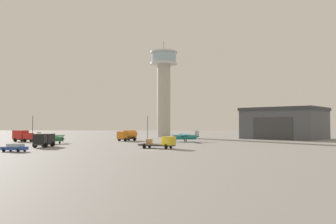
{
  "coord_description": "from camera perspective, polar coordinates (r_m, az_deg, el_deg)",
  "views": [
    {
      "loc": [
        3.91,
        -64.84,
        4.74
      ],
      "look_at": [
        1.82,
        34.61,
        8.31
      ],
      "focal_mm": 36.74,
      "sensor_mm": 36.0,
      "label": 1
    }
  ],
  "objects": [
    {
      "name": "ground_plane",
      "position": [
        65.13,
        -2.26,
        -6.23
      ],
      "size": [
        400.0,
        400.0,
        0.0
      ],
      "primitive_type": "plane",
      "color": "gray"
    },
    {
      "name": "control_tower",
      "position": [
        129.76,
        -0.71,
        4.72
      ],
      "size": [
        10.22,
        10.22,
        36.21
      ],
      "color": "#B2AD9E",
      "rests_on": "ground_plane"
    },
    {
      "name": "hangar",
      "position": [
        119.05,
        18.76,
        -1.78
      ],
      "size": [
        30.73,
        30.16,
        10.13
      ],
      "rotation": [
        0.0,
        0.0,
        -2.26
      ],
      "color": "#4C5159",
      "rests_on": "ground_plane"
    },
    {
      "name": "airplane_teal",
      "position": [
        93.41,
        2.82,
        -4.1
      ],
      "size": [
        8.01,
        10.24,
        3.01
      ],
      "rotation": [
        0.0,
        0.0,
        3.31
      ],
      "color": "teal",
      "rests_on": "ground_plane"
    },
    {
      "name": "airplane_green",
      "position": [
        89.22,
        -18.89,
        -4.12
      ],
      "size": [
        7.73,
        9.89,
        2.91
      ],
      "rotation": [
        0.0,
        0.0,
        6.09
      ],
      "color": "#287A42",
      "rests_on": "ground_plane"
    },
    {
      "name": "truck_box_black",
      "position": [
        76.36,
        -19.83,
        -4.29
      ],
      "size": [
        3.13,
        6.29,
        2.8
      ],
      "rotation": [
        0.0,
        0.0,
        4.71
      ],
      "color": "#38383D",
      "rests_on": "ground_plane"
    },
    {
      "name": "truck_flatbed_yellow",
      "position": [
        67.03,
        -0.99,
        -5.1
      ],
      "size": [
        7.58,
        5.07,
        2.36
      ],
      "rotation": [
        0.0,
        0.0,
        5.9
      ],
      "color": "#38383D",
      "rests_on": "ground_plane"
    },
    {
      "name": "truck_fuel_tanker_orange",
      "position": [
        98.68,
        -6.74,
        -3.81
      ],
      "size": [
        5.39,
        6.35,
        3.04
      ],
      "rotation": [
        0.0,
        0.0,
        4.12
      ],
      "color": "#38383D",
      "rests_on": "ground_plane"
    },
    {
      "name": "truck_box_red",
      "position": [
        101.97,
        -23.01,
        -3.61
      ],
      "size": [
        6.13,
        4.59,
        3.09
      ],
      "rotation": [
        0.0,
        0.0,
        5.84
      ],
      "color": "#38383D",
      "rests_on": "ground_plane"
    },
    {
      "name": "car_blue",
      "position": [
        65.18,
        -24.09,
        -5.39
      ],
      "size": [
        4.62,
        2.97,
        1.37
      ],
      "rotation": [
        0.0,
        0.0,
        2.91
      ],
      "color": "#2847A8",
      "rests_on": "ground_plane"
    },
    {
      "name": "light_post_west",
      "position": [
        119.72,
        -3.41,
        -2.02
      ],
      "size": [
        0.44,
        0.44,
        7.98
      ],
      "color": "#38383D",
      "rests_on": "ground_plane"
    },
    {
      "name": "light_post_east",
      "position": [
        120.21,
        -21.54,
        -1.91
      ],
      "size": [
        0.44,
        0.44,
        7.85
      ],
      "color": "#38383D",
      "rests_on": "ground_plane"
    }
  ]
}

